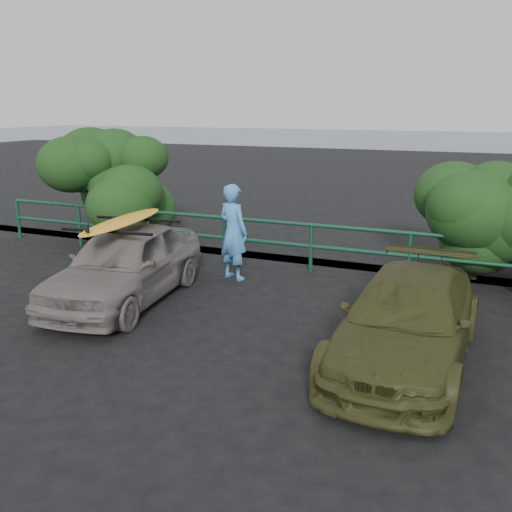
{
  "coord_description": "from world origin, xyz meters",
  "views": [
    {
      "loc": [
        4.47,
        -6.01,
        3.37
      ],
      "look_at": [
        0.95,
        2.21,
        1.01
      ],
      "focal_mm": 40.0,
      "sensor_mm": 36.0,
      "label": 1
    }
  ],
  "objects_px": {
    "sedan": "(125,264)",
    "guardrail": "(266,243)",
    "olive_vehicle": "(407,320)",
    "surfboard": "(123,221)",
    "man": "(233,232)"
  },
  "relations": [
    {
      "from": "olive_vehicle",
      "to": "surfboard",
      "type": "xyz_separation_m",
      "value": [
        -4.97,
        0.6,
        0.85
      ]
    },
    {
      "from": "olive_vehicle",
      "to": "man",
      "type": "distance_m",
      "value": 4.6
    },
    {
      "from": "surfboard",
      "to": "man",
      "type": "bearing_deg",
      "value": 52.26
    },
    {
      "from": "olive_vehicle",
      "to": "surfboard",
      "type": "distance_m",
      "value": 5.08
    },
    {
      "from": "guardrail",
      "to": "man",
      "type": "bearing_deg",
      "value": -104.81
    },
    {
      "from": "guardrail",
      "to": "sedan",
      "type": "bearing_deg",
      "value": -115.56
    },
    {
      "from": "sedan",
      "to": "man",
      "type": "bearing_deg",
      "value": 52.26
    },
    {
      "from": "man",
      "to": "surfboard",
      "type": "height_order",
      "value": "man"
    },
    {
      "from": "man",
      "to": "surfboard",
      "type": "bearing_deg",
      "value": 79.56
    },
    {
      "from": "olive_vehicle",
      "to": "surfboard",
      "type": "height_order",
      "value": "surfboard"
    },
    {
      "from": "guardrail",
      "to": "sedan",
      "type": "xyz_separation_m",
      "value": [
        -1.45,
        -3.03,
        0.15
      ]
    },
    {
      "from": "man",
      "to": "surfboard",
      "type": "relative_size",
      "value": 0.73
    },
    {
      "from": "sedan",
      "to": "surfboard",
      "type": "relative_size",
      "value": 1.51
    },
    {
      "from": "olive_vehicle",
      "to": "surfboard",
      "type": "bearing_deg",
      "value": 174.48
    },
    {
      "from": "sedan",
      "to": "guardrail",
      "type": "bearing_deg",
      "value": 57.38
    }
  ]
}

